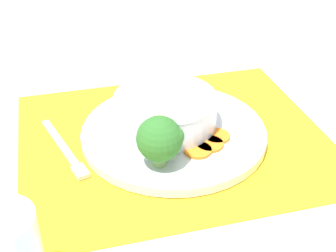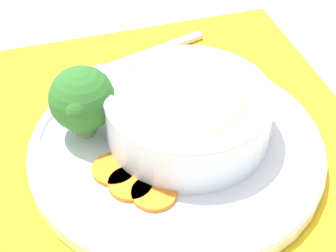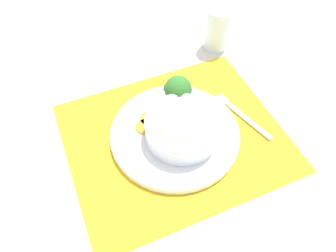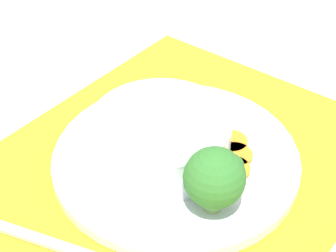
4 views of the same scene
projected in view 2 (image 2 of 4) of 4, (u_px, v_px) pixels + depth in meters
ground_plane at (176, 157)px, 0.60m from camera, size 4.00×4.00×0.00m
placemat at (176, 156)px, 0.60m from camera, size 0.55×0.47×0.00m
plate at (176, 147)px, 0.59m from camera, size 0.31×0.31×0.02m
bowl at (188, 110)px, 0.58m from camera, size 0.17×0.17×0.07m
broccoli_floret at (82, 99)px, 0.57m from camera, size 0.07×0.07×0.08m
carrot_slice_near at (114, 169)px, 0.56m from camera, size 0.04×0.04×0.01m
carrot_slice_middle at (131, 184)px, 0.55m from camera, size 0.04×0.04×0.01m
carrot_slice_far at (154, 193)px, 0.54m from camera, size 0.04×0.04×0.01m
fork at (131, 60)px, 0.73m from camera, size 0.05×0.18×0.01m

